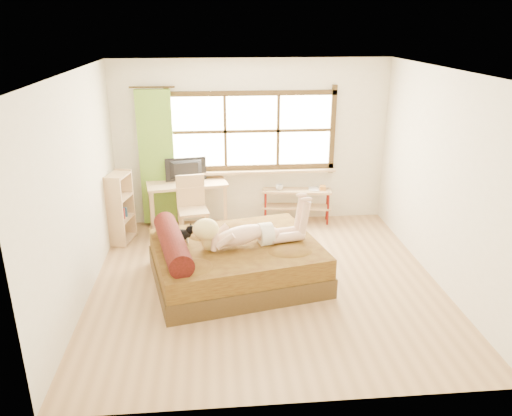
{
  "coord_description": "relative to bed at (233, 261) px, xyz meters",
  "views": [
    {
      "loc": [
        -0.65,
        -5.8,
        3.24
      ],
      "look_at": [
        -0.11,
        0.2,
        0.97
      ],
      "focal_mm": 35.0,
      "sensor_mm": 36.0,
      "label": 1
    }
  ],
  "objects": [
    {
      "name": "chair",
      "position": [
        -0.57,
        1.51,
        0.27
      ],
      "size": [
        0.51,
        0.51,
        0.99
      ],
      "rotation": [
        0.0,
        0.0,
        0.17
      ],
      "color": "tan",
      "rests_on": "floor"
    },
    {
      "name": "book",
      "position": [
        1.37,
        1.99,
        0.3
      ],
      "size": [
        0.2,
        0.25,
        0.02
      ],
      "primitive_type": "imported",
      "rotation": [
        0.0,
        0.0,
        -0.15
      ],
      "color": "gray",
      "rests_on": "pipe_shelf"
    },
    {
      "name": "pipe_shelf",
      "position": [
        1.19,
        1.99,
        0.14
      ],
      "size": [
        1.18,
        0.46,
        0.65
      ],
      "rotation": [
        0.0,
        0.0,
        -0.15
      ],
      "color": "tan",
      "rests_on": "floor"
    },
    {
      "name": "kitten",
      "position": [
        -0.67,
        0.11,
        0.37
      ],
      "size": [
        0.34,
        0.19,
        0.25
      ],
      "primitive_type": null,
      "rotation": [
        0.0,
        0.0,
        0.21
      ],
      "color": "black",
      "rests_on": "bed"
    },
    {
      "name": "window",
      "position": [
        0.43,
        2.14,
        1.22
      ],
      "size": [
        2.8,
        0.16,
        1.46
      ],
      "color": "#FFEDBF",
      "rests_on": "wall_back"
    },
    {
      "name": "woman",
      "position": [
        0.2,
        -0.04,
        0.56
      ],
      "size": [
        1.53,
        0.73,
        0.63
      ],
      "primitive_type": null,
      "rotation": [
        0.0,
        0.0,
        0.21
      ],
      "color": "#D6A68A",
      "rests_on": "bed"
    },
    {
      "name": "ceiling",
      "position": [
        0.43,
        -0.08,
        2.41
      ],
      "size": [
        4.5,
        4.5,
        0.0
      ],
      "primitive_type": "plane",
      "rotation": [
        3.14,
        0.0,
        0.0
      ],
      "color": "white",
      "rests_on": "wall_back"
    },
    {
      "name": "wall_back",
      "position": [
        0.43,
        2.17,
        1.06
      ],
      "size": [
        4.5,
        0.0,
        4.5
      ],
      "primitive_type": "plane",
      "rotation": [
        1.57,
        0.0,
        0.0
      ],
      "color": "silver",
      "rests_on": "floor"
    },
    {
      "name": "curtain",
      "position": [
        -1.12,
        2.05,
        0.86
      ],
      "size": [
        0.55,
        0.1,
        2.2
      ],
      "primitive_type": "cube",
      "color": "#578223",
      "rests_on": "wall_back"
    },
    {
      "name": "bookshelf",
      "position": [
        -1.65,
        1.4,
        0.27
      ],
      "size": [
        0.37,
        0.53,
        1.1
      ],
      "rotation": [
        0.0,
        0.0,
        -0.23
      ],
      "color": "tan",
      "rests_on": "floor"
    },
    {
      "name": "wall_left",
      "position": [
        -1.82,
        -0.08,
        1.06
      ],
      "size": [
        0.0,
        4.5,
        4.5
      ],
      "primitive_type": "plane",
      "rotation": [
        1.57,
        0.0,
        1.57
      ],
      "color": "silver",
      "rests_on": "floor"
    },
    {
      "name": "floor",
      "position": [
        0.43,
        -0.08,
        -0.29
      ],
      "size": [
        4.5,
        4.5,
        0.0
      ],
      "primitive_type": "plane",
      "color": "#9E754C",
      "rests_on": "ground"
    },
    {
      "name": "wall_right",
      "position": [
        2.68,
        -0.08,
        1.06
      ],
      "size": [
        0.0,
        4.5,
        4.5
      ],
      "primitive_type": "plane",
      "rotation": [
        1.57,
        0.0,
        -1.57
      ],
      "color": "silver",
      "rests_on": "floor"
    },
    {
      "name": "wall_front",
      "position": [
        0.43,
        -2.33,
        1.06
      ],
      "size": [
        4.5,
        0.0,
        4.5
      ],
      "primitive_type": "plane",
      "rotation": [
        -1.57,
        0.0,
        0.0
      ],
      "color": "silver",
      "rests_on": "floor"
    },
    {
      "name": "desk",
      "position": [
        -0.65,
        1.87,
        0.4
      ],
      "size": [
        1.35,
        0.79,
        0.79
      ],
      "rotation": [
        0.0,
        0.0,
        0.17
      ],
      "color": "tan",
      "rests_on": "floor"
    },
    {
      "name": "monitor",
      "position": [
        -0.65,
        1.92,
        0.7
      ],
      "size": [
        0.67,
        0.2,
        0.38
      ],
      "primitive_type": "imported",
      "rotation": [
        0.0,
        0.0,
        3.31
      ],
      "color": "black",
      "rests_on": "desk"
    },
    {
      "name": "bed",
      "position": [
        0.0,
        0.0,
        0.0
      ],
      "size": [
        2.42,
        2.1,
        0.8
      ],
      "rotation": [
        0.0,
        0.0,
        0.21
      ],
      "color": "#34240F",
      "rests_on": "floor"
    },
    {
      "name": "cup",
      "position": [
        0.87,
        1.99,
        0.34
      ],
      "size": [
        0.14,
        0.14,
        0.1
      ],
      "primitive_type": "imported",
      "rotation": [
        0.0,
        0.0,
        -0.15
      ],
      "color": "gray",
      "rests_on": "pipe_shelf"
    }
  ]
}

